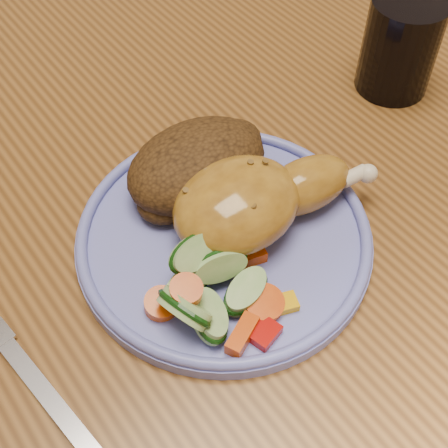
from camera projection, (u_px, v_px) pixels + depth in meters
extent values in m
plane|color=#50321B|center=(224.00, 430.00, 1.20)|extent=(4.00, 4.00, 0.00)
cube|color=brown|center=(223.00, 172.00, 0.62)|extent=(0.90, 1.40, 0.04)
cube|color=brown|center=(192.00, 38.00, 1.37)|extent=(0.06, 0.06, 0.71)
cube|color=#4C2D16|center=(42.00, 105.00, 1.13)|extent=(0.42, 0.42, 0.04)
cylinder|color=#4C2D16|center=(26.00, 289.00, 1.15)|extent=(0.04, 0.04, 0.41)
cylinder|color=#4C2D16|center=(186.00, 200.00, 1.28)|extent=(0.04, 0.04, 0.41)
cylinder|color=#4C2D16|center=(99.00, 106.00, 1.46)|extent=(0.04, 0.04, 0.41)
cylinder|color=#646AC3|center=(224.00, 239.00, 0.54)|extent=(0.25, 0.25, 0.01)
torus|color=#646AC3|center=(224.00, 231.00, 0.53)|extent=(0.25, 0.25, 0.01)
ellipsoid|color=#A77423|center=(237.00, 205.00, 0.51)|extent=(0.11, 0.09, 0.06)
ellipsoid|color=#A77423|center=(305.00, 185.00, 0.54)|extent=(0.09, 0.06, 0.05)
sphere|color=beige|center=(368.00, 174.00, 0.54)|extent=(0.02, 0.02, 0.02)
ellipsoid|color=#3F260F|center=(197.00, 165.00, 0.55)|extent=(0.13, 0.10, 0.06)
ellipsoid|color=#3F260F|center=(229.00, 144.00, 0.58)|extent=(0.07, 0.05, 0.04)
ellipsoid|color=#3F260F|center=(167.00, 200.00, 0.54)|extent=(0.05, 0.05, 0.03)
cube|color=#A50A05|center=(264.00, 333.00, 0.47)|extent=(0.03, 0.02, 0.01)
cube|color=#E5A507|center=(285.00, 303.00, 0.49)|extent=(0.02, 0.02, 0.01)
cylinder|color=#DD4F07|center=(161.00, 304.00, 0.48)|extent=(0.03, 0.03, 0.02)
cylinder|color=#DD4F07|center=(186.00, 290.00, 0.46)|extent=(0.03, 0.03, 0.01)
cylinder|color=#DD4F07|center=(264.00, 304.00, 0.48)|extent=(0.03, 0.03, 0.02)
cube|color=#DD4F07|center=(248.00, 258.00, 0.51)|extent=(0.03, 0.02, 0.01)
cube|color=#DD4F07|center=(242.00, 335.00, 0.47)|extent=(0.04, 0.03, 0.01)
cylinder|color=#A4C580|center=(219.00, 265.00, 0.49)|extent=(0.05, 0.04, 0.05)
cylinder|color=#A4C580|center=(195.00, 252.00, 0.48)|extent=(0.05, 0.04, 0.04)
cylinder|color=#A4C580|center=(184.00, 308.00, 0.46)|extent=(0.04, 0.05, 0.05)
cylinder|color=#A4C580|center=(185.00, 288.00, 0.49)|extent=(0.05, 0.06, 0.02)
cylinder|color=#A4C580|center=(209.00, 316.00, 0.47)|extent=(0.06, 0.06, 0.02)
cylinder|color=#A4C580|center=(246.00, 291.00, 0.49)|extent=(0.06, 0.06, 0.02)
cube|color=silver|center=(49.00, 398.00, 0.45)|extent=(0.03, 0.12, 0.00)
cylinder|color=black|center=(400.00, 45.00, 0.63)|extent=(0.08, 0.08, 0.10)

